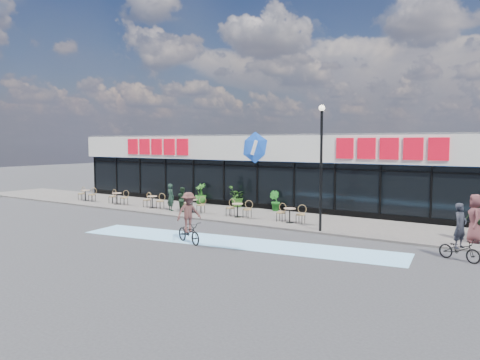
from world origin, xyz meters
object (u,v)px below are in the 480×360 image
object	(u,v)px
potted_plant_left	(201,193)
pedestrian_a	(476,218)
cyclist_a	(189,222)
potted_plant_right	(275,201)
bistro_set_0	(87,194)
patron_left	(171,197)
lamp_post	(321,158)
patron_right	(183,199)
potted_plant_mid	(237,197)
cyclist_b	(460,241)

from	to	relation	value
potted_plant_left	pedestrian_a	distance (m)	16.89
cyclist_a	potted_plant_right	bearing A→B (deg)	97.26
potted_plant_right	bistro_set_0	bearing A→B (deg)	-167.03
potted_plant_left	potted_plant_right	size ratio (longest dim) A/B	1.14
patron_left	cyclist_a	world-z (taller)	cyclist_a
pedestrian_a	lamp_post	bearing A→B (deg)	-94.27
lamp_post	patron_right	distance (m)	9.55
bistro_set_0	potted_plant_left	bearing A→B (deg)	22.62
potted_plant_mid	cyclist_a	distance (m)	10.17
potted_plant_right	pedestrian_a	size ratio (longest dim) A/B	0.60
lamp_post	potted_plant_right	xyz separation A→B (m)	(-4.77, 4.27, -2.75)
bistro_set_0	patron_left	world-z (taller)	patron_left
lamp_post	patron_right	bearing A→B (deg)	173.14
patron_right	bistro_set_0	bearing A→B (deg)	21.88
bistro_set_0	potted_plant_right	xyz separation A→B (m)	(13.12, 3.02, 0.13)
pedestrian_a	potted_plant_mid	bearing A→B (deg)	-118.43
potted_plant_left	pedestrian_a	world-z (taller)	pedestrian_a
patron_right	patron_left	bearing A→B (deg)	32.09
bistro_set_0	potted_plant_right	distance (m)	13.46
patron_left	cyclist_a	xyz separation A→B (m)	(6.32, -5.92, -0.00)
potted_plant_right	cyclist_a	world-z (taller)	cyclist_a
lamp_post	patron_left	bearing A→B (deg)	174.43
potted_plant_mid	cyclist_a	world-z (taller)	cyclist_a
patron_right	cyclist_b	world-z (taller)	cyclist_b
lamp_post	cyclist_b	world-z (taller)	lamp_post
patron_right	potted_plant_mid	bearing A→B (deg)	-92.36
lamp_post	patron_right	xyz separation A→B (m)	(-9.11, 1.10, -2.62)
lamp_post	potted_plant_right	distance (m)	6.97
cyclist_b	lamp_post	bearing A→B (deg)	162.40
patron_right	pedestrian_a	size ratio (longest dim) A/B	0.73
potted_plant_mid	cyclist_b	xyz separation A→B (m)	(13.63, -6.35, -0.05)
patron_left	cyclist_b	xyz separation A→B (m)	(16.00, -2.90, -0.20)
bistro_set_0	potted_plant_right	bearing A→B (deg)	12.97
lamp_post	cyclist_a	bearing A→B (deg)	-126.02
lamp_post	cyclist_b	size ratio (longest dim) A/B	2.79
cyclist_a	patron_right	bearing A→B (deg)	132.38
potted_plant_mid	potted_plant_right	distance (m)	2.78
potted_plant_mid	cyclist_a	bearing A→B (deg)	-67.16
bistro_set_0	cyclist_b	size ratio (longest dim) A/B	0.76
potted_plant_left	cyclist_b	xyz separation A→B (m)	(16.47, -6.30, -0.08)
patron_left	cyclist_b	world-z (taller)	cyclist_b
potted_plant_right	cyclist_b	distance (m)	12.50
potted_plant_mid	potted_plant_left	bearing A→B (deg)	-179.05
potted_plant_left	cyclist_b	bearing A→B (deg)	-20.94
potted_plant_left	pedestrian_a	xyz separation A→B (m)	(16.58, -3.18, 0.31)
potted_plant_right	cyclist_b	bearing A→B (deg)	-29.74
potted_plant_left	patron_left	distance (m)	3.44
bistro_set_0	pedestrian_a	distance (m)	24.09
potted_plant_mid	pedestrian_a	xyz separation A→B (m)	(13.73, -3.23, 0.33)
bistro_set_0	cyclist_b	world-z (taller)	cyclist_b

